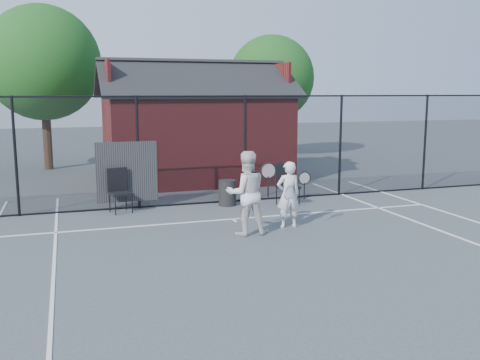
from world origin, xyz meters
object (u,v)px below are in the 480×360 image
object	(u,v)px
clubhouse	(195,135)
player_back	(246,193)
waste_bin	(227,193)
player_front	(288,195)
chair_left	(120,191)
chair_right	(288,185)

from	to	relation	value
clubhouse	player_back	size ratio (longest dim) A/B	3.54
player_back	waste_bin	world-z (taller)	player_back
player_front	player_back	world-z (taller)	player_back
player_front	chair_left	world-z (taller)	player_front
player_front	chair_left	xyz separation A→B (m)	(-3.50, 2.75, -0.21)
player_back	waste_bin	distance (m)	3.12
waste_bin	player_front	bearing A→B (deg)	-77.11
chair_left	chair_right	world-z (taller)	chair_right
chair_left	chair_right	xyz separation A→B (m)	(4.46, -0.50, 0.01)
player_front	chair_right	distance (m)	2.45
clubhouse	chair_right	bearing A→B (deg)	-73.69
player_front	chair_right	bearing A→B (deg)	67.02
chair_left	chair_right	size ratio (longest dim) A/B	0.99
clubhouse	chair_left	distance (m)	5.44
player_back	chair_right	bearing A→B (deg)	50.76
clubhouse	waste_bin	size ratio (longest dim) A/B	9.27
chair_right	chair_left	bearing A→B (deg)	164.91
clubhouse	player_front	world-z (taller)	clubhouse
chair_right	waste_bin	bearing A→B (deg)	153.79
clubhouse	player_front	bearing A→B (deg)	-86.17
player_back	chair_right	size ratio (longest dim) A/B	1.63
player_front	player_back	distance (m)	1.16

